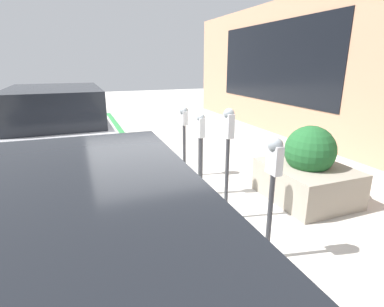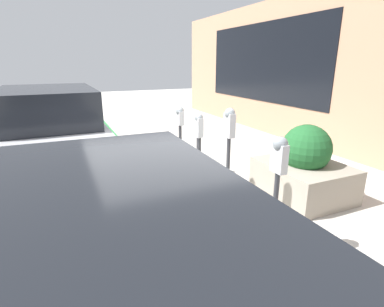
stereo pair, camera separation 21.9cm
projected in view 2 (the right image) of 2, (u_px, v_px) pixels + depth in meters
ground_plane at (183, 211)px, 4.48m from camera, size 40.00×40.00×0.00m
curb_strip at (178, 211)px, 4.45m from camera, size 19.00×0.16×0.04m
parking_meter_nearest at (278, 170)px, 3.15m from camera, size 0.18×0.16×1.41m
parking_meter_second at (229, 139)px, 3.96m from camera, size 0.17×0.14×1.58m
parking_meter_middle at (199, 144)px, 4.81m from camera, size 0.15×0.13×1.37m
parking_meter_fourth at (180, 126)px, 5.59m from camera, size 0.18×0.16×1.36m
planter_box at (304, 169)px, 4.86m from camera, size 1.36×1.16×1.21m
parked_car_middle at (52, 131)px, 5.78m from camera, size 4.70×1.90×1.69m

